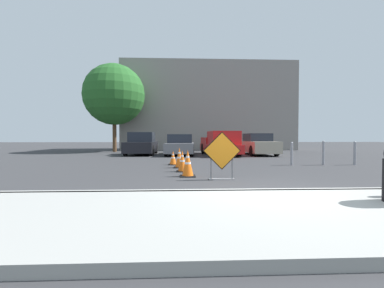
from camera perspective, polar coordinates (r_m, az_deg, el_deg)
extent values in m
plane|color=#333335|center=(15.36, 4.33, -3.02)|extent=(96.00, 96.00, 0.00)
cube|color=#999993|center=(4.28, 23.62, -14.16)|extent=(22.47, 3.00, 0.14)
cube|color=#999993|center=(5.63, 16.77, -10.31)|extent=(22.47, 0.20, 0.14)
cube|color=black|center=(7.36, 6.66, -1.49)|extent=(1.09, 0.03, 1.09)
cube|color=orange|center=(7.34, 6.68, -1.50)|extent=(1.03, 0.03, 1.03)
cube|color=slate|center=(7.49, 6.58, -7.75)|extent=(0.74, 0.20, 0.02)
cube|color=slate|center=(7.39, 4.23, -4.70)|extent=(0.04, 0.04, 0.83)
cube|color=slate|center=(7.49, 8.92, -4.64)|extent=(0.04, 0.04, 0.83)
cube|color=black|center=(8.00, -0.96, -7.12)|extent=(0.47, 0.47, 0.03)
cone|color=orange|center=(7.95, -0.96, -4.16)|extent=(0.35, 0.35, 0.80)
cylinder|color=white|center=(7.93, -0.96, -2.90)|extent=(0.11, 0.11, 0.07)
cylinder|color=white|center=(7.95, -0.96, -4.28)|extent=(0.19, 0.19, 0.07)
cube|color=black|center=(9.12, -2.18, -6.05)|extent=(0.41, 0.41, 0.03)
cone|color=orange|center=(9.07, -2.18, -3.68)|extent=(0.30, 0.30, 0.73)
cylinder|color=white|center=(9.06, -2.18, -2.68)|extent=(0.10, 0.10, 0.07)
cylinder|color=white|center=(9.08, -2.18, -3.77)|extent=(0.17, 0.17, 0.07)
cube|color=black|center=(10.26, -2.83, -5.20)|extent=(0.44, 0.44, 0.03)
cone|color=orange|center=(10.22, -2.84, -2.94)|extent=(0.33, 0.33, 0.78)
cylinder|color=white|center=(10.21, -2.84, -1.98)|extent=(0.10, 0.10, 0.07)
cylinder|color=white|center=(10.22, -2.84, -3.03)|extent=(0.18, 0.18, 0.07)
cube|color=black|center=(11.36, -4.24, -4.55)|extent=(0.41, 0.41, 0.03)
cone|color=orange|center=(11.33, -4.24, -3.01)|extent=(0.30, 0.30, 0.58)
cylinder|color=white|center=(11.32, -4.24, -2.37)|extent=(0.10, 0.10, 0.05)
cylinder|color=white|center=(11.33, -4.24, -3.07)|extent=(0.17, 0.17, 0.05)
cube|color=black|center=(18.24, -11.11, -0.62)|extent=(1.90, 4.14, 0.71)
cube|color=#1E232D|center=(18.33, -11.07, 1.52)|extent=(1.66, 1.91, 0.66)
cylinder|color=black|center=(16.86, -8.90, -1.46)|extent=(0.20, 0.69, 0.68)
cylinder|color=black|center=(17.15, -14.62, -1.44)|extent=(0.20, 0.69, 0.68)
cylinder|color=black|center=(19.40, -8.00, -1.07)|extent=(0.20, 0.69, 0.68)
cylinder|color=black|center=(19.65, -13.00, -1.06)|extent=(0.20, 0.69, 0.68)
cube|color=slate|center=(17.54, -2.64, -0.78)|extent=(2.04, 4.33, 0.64)
cube|color=#1E232D|center=(17.63, -2.63, 1.21)|extent=(1.71, 2.03, 0.58)
cylinder|color=black|center=(16.21, 0.09, -1.53)|extent=(0.23, 0.71, 0.70)
cylinder|color=black|center=(16.30, -5.84, -1.52)|extent=(0.23, 0.71, 0.70)
cylinder|color=black|center=(18.84, 0.13, -1.10)|extent=(0.23, 0.71, 0.70)
cylinder|color=black|center=(18.92, -4.98, -1.10)|extent=(0.23, 0.71, 0.70)
cube|color=red|center=(17.63, 6.12, -0.88)|extent=(2.25, 5.34, 0.55)
cube|color=red|center=(16.47, 7.01, 1.38)|extent=(1.89, 2.20, 0.85)
cube|color=red|center=(19.81, 4.73, 0.83)|extent=(1.82, 0.22, 0.45)
cube|color=red|center=(18.84, 8.14, 0.79)|extent=(0.26, 2.51, 0.45)
cube|color=red|center=(18.47, 2.68, 0.79)|extent=(0.26, 2.51, 0.45)
cylinder|color=black|center=(16.34, 10.32, -1.47)|extent=(0.29, 0.75, 0.74)
cylinder|color=black|center=(15.92, 4.24, -1.53)|extent=(0.29, 0.75, 0.74)
cylinder|color=black|center=(19.36, 7.67, -1.00)|extent=(0.29, 0.75, 0.74)
cylinder|color=black|center=(19.01, 2.51, -1.03)|extent=(0.29, 0.75, 0.74)
cube|color=#A39984|center=(18.38, 14.36, -0.56)|extent=(1.80, 4.51, 0.74)
cube|color=#1E232D|center=(18.47, 14.27, 1.44)|extent=(1.56, 2.08, 0.54)
cylinder|color=black|center=(17.35, 18.28, -1.43)|extent=(0.21, 0.69, 0.69)
cylinder|color=black|center=(16.82, 13.18, -1.48)|extent=(0.21, 0.69, 0.69)
cylinder|color=black|center=(19.96, 15.34, -1.02)|extent=(0.21, 0.69, 0.69)
cylinder|color=black|center=(19.50, 10.86, -1.06)|extent=(0.21, 0.69, 0.69)
cylinder|color=gray|center=(11.94, 21.27, -2.13)|extent=(0.11, 0.11, 0.95)
sphere|color=gray|center=(11.92, 21.29, 0.16)|extent=(0.12, 0.12, 0.12)
cylinder|color=gray|center=(12.57, 27.17, -1.89)|extent=(0.11, 0.11, 1.01)
sphere|color=gray|center=(12.55, 27.19, 0.41)|extent=(0.12, 0.12, 0.12)
cylinder|color=gray|center=(13.33, 32.44, -1.84)|extent=(0.11, 0.11, 0.98)
sphere|color=gray|center=(13.31, 32.47, 0.27)|extent=(0.12, 0.12, 0.12)
cube|color=gray|center=(26.18, 3.44, 8.01)|extent=(16.46, 5.00, 8.34)
cylinder|color=#513823|center=(22.26, -16.83, 2.01)|extent=(0.32, 0.32, 2.86)
sphere|color=#235B23|center=(22.54, -16.90, 10.46)|extent=(5.03, 5.03, 5.03)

